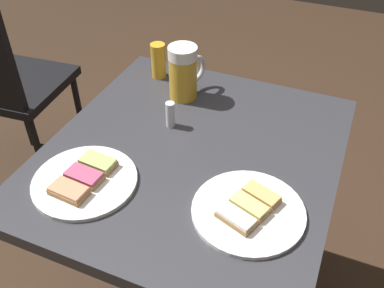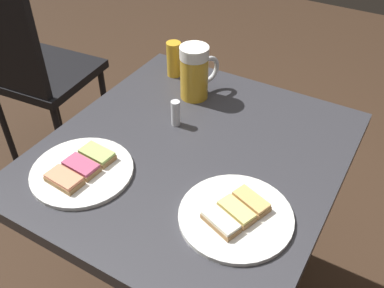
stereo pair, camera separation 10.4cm
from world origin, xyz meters
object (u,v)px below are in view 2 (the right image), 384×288
(beer_mug, at_px, (195,72))
(salt_shaker, at_px, (176,113))
(beer_glass_small, at_px, (174,59))
(cafe_chair, at_px, (33,70))
(plate_far, at_px, (82,170))
(plate_near, at_px, (236,215))

(beer_mug, distance_m, salt_shaker, 0.15)
(beer_glass_small, height_order, salt_shaker, beer_glass_small)
(beer_mug, height_order, beer_glass_small, beer_mug)
(beer_glass_small, bearing_deg, cafe_chair, -91.80)
(salt_shaker, bearing_deg, plate_far, -18.00)
(beer_glass_small, bearing_deg, plate_near, 44.37)
(plate_near, xyz_separation_m, beer_glass_small, (-0.43, -0.42, 0.05))
(plate_far, height_order, salt_shaker, salt_shaker)
(plate_far, xyz_separation_m, beer_mug, (-0.41, 0.06, 0.07))
(beer_glass_small, relative_size, cafe_chair, 0.12)
(plate_near, height_order, beer_glass_small, beer_glass_small)
(beer_mug, height_order, cafe_chair, cafe_chair)
(cafe_chair, bearing_deg, plate_far, -38.76)
(beer_mug, relative_size, cafe_chair, 0.17)
(salt_shaker, xyz_separation_m, cafe_chair, (-0.24, -0.84, -0.23))
(salt_shaker, bearing_deg, beer_mug, -170.52)
(cafe_chair, bearing_deg, plate_near, -26.80)
(plate_far, bearing_deg, beer_mug, 171.33)
(plate_near, bearing_deg, beer_mug, -139.75)
(beer_mug, relative_size, salt_shaker, 2.19)
(plate_near, distance_m, salt_shaker, 0.35)
(plate_near, xyz_separation_m, beer_mug, (-0.36, -0.30, 0.07))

